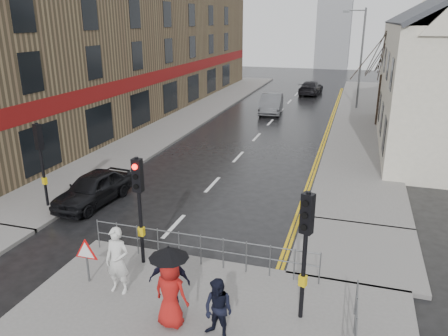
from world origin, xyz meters
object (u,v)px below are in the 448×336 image
Objects in this scene: car_parked at (93,188)px; car_mid at (271,104)px; pedestrian_a at (117,261)px; pedestrian_with_umbrella at (170,284)px; pedestrian_d at (169,282)px; pedestrian_b at (218,310)px.

car_parked is 20.64m from car_mid.
car_parked is (-4.29, 5.37, -0.43)m from pedestrian_a.
pedestrian_d is (-0.21, 0.42, -0.25)m from pedestrian_with_umbrella.
pedestrian_with_umbrella is at bearing -22.69° from pedestrian_a.
pedestrian_with_umbrella is at bearing -39.62° from car_parked.
car_parked is at bearing -105.41° from car_mid.
pedestrian_with_umbrella reaches higher than car_parked.
pedestrian_a is 0.89× the size of pedestrian_with_umbrella.
car_mid is at bearing 85.97° from pedestrian_d.
car_mid is (-2.62, 26.17, -0.26)m from pedestrian_d.
pedestrian_b is 9.79m from car_parked.
pedestrian_a is at bearing -178.85° from pedestrian_b.
pedestrian_b is at bearing -34.94° from car_parked.
car_parked is (-7.45, 6.34, -0.25)m from pedestrian_b.
pedestrian_b is at bearing -29.87° from pedestrian_d.
pedestrian_with_umbrella is at bearing -89.91° from car_mid.
pedestrian_a is 2.12m from pedestrian_with_umbrella.
car_mid is at bearing 86.00° from car_parked.
pedestrian_d is at bearing 178.02° from pedestrian_b.
pedestrian_a reaches higher than pedestrian_b.
car_mid is (-0.91, 25.73, -0.32)m from pedestrian_a.
pedestrian_a is 6.88m from car_parked.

